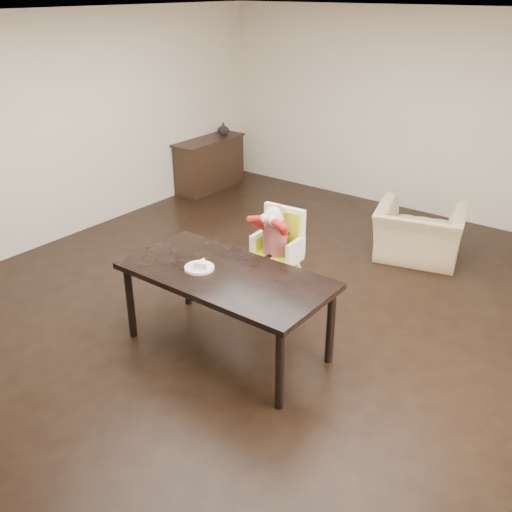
{
  "coord_description": "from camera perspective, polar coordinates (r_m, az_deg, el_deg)",
  "views": [
    {
      "loc": [
        3.01,
        -4.0,
        2.93
      ],
      "look_at": [
        0.29,
        -0.4,
        0.77
      ],
      "focal_mm": 40.0,
      "sensor_mm": 36.0,
      "label": 1
    }
  ],
  "objects": [
    {
      "name": "ground",
      "position": [
        5.8,
        0.15,
        -4.8
      ],
      "size": [
        7.0,
        7.0,
        0.0
      ],
      "primitive_type": "plane",
      "color": "black",
      "rests_on": "ground"
    },
    {
      "name": "room_walls",
      "position": [
        5.12,
        0.18,
        13.41
      ],
      "size": [
        6.02,
        7.02,
        2.71
      ],
      "color": "beige",
      "rests_on": "ground"
    },
    {
      "name": "dining_table",
      "position": [
        4.81,
        -3.03,
        -2.54
      ],
      "size": [
        1.8,
        0.9,
        0.75
      ],
      "color": "black",
      "rests_on": "ground"
    },
    {
      "name": "high_chair",
      "position": [
        5.31,
        2.06,
        1.78
      ],
      "size": [
        0.5,
        0.5,
        1.12
      ],
      "rotation": [
        0.0,
        0.0,
        0.06
      ],
      "color": "white",
      "rests_on": "ground"
    },
    {
      "name": "plate",
      "position": [
        4.84,
        -5.61,
        -1.05
      ],
      "size": [
        0.26,
        0.26,
        0.07
      ],
      "rotation": [
        0.0,
        0.0,
        -0.03
      ],
      "color": "white",
      "rests_on": "dining_table"
    },
    {
      "name": "armchair",
      "position": [
        6.84,
        16.06,
        3.0
      ],
      "size": [
        1.1,
        0.86,
        0.85
      ],
      "primitive_type": "imported",
      "rotation": [
        0.0,
        0.0,
        3.4
      ],
      "color": "tan",
      "rests_on": "ground"
    },
    {
      "name": "sideboard",
      "position": [
        9.03,
        -4.65,
        9.17
      ],
      "size": [
        0.44,
        1.26,
        0.79
      ],
      "color": "black",
      "rests_on": "ground"
    },
    {
      "name": "vase",
      "position": [
        9.16,
        -3.29,
        12.58
      ],
      "size": [
        0.24,
        0.24,
        0.18
      ],
      "primitive_type": "imported",
      "rotation": [
        0.0,
        0.0,
        0.38
      ],
      "color": "#99999E",
      "rests_on": "sideboard"
    }
  ]
}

